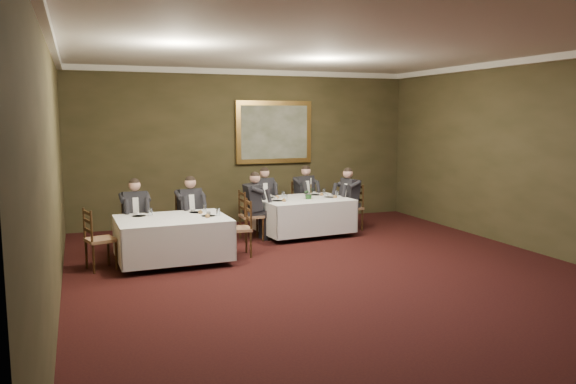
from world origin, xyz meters
TOP-DOWN VIEW (x-y plane):
  - ground at (0.00, 0.00)m, footprint 10.00×10.00m
  - ceiling at (0.00, 0.00)m, footprint 8.00×10.00m
  - back_wall at (0.00, 5.00)m, footprint 8.00×0.10m
  - left_wall at (-4.00, 0.00)m, footprint 0.10×10.00m
  - right_wall at (4.00, 0.00)m, footprint 0.10×10.00m
  - crown_molding at (0.00, 0.00)m, footprint 8.00×10.00m
  - table_main at (0.63, 3.13)m, footprint 1.95×1.55m
  - table_second at (-2.26, 1.85)m, footprint 1.87×1.45m
  - chair_main_backleft at (0.06, 4.03)m, footprint 0.44×0.42m
  - diner_main_backleft at (0.06, 4.02)m, footprint 0.42×0.48m
  - chair_main_backright at (1.04, 4.11)m, footprint 0.53×0.52m
  - diner_main_backright at (1.04, 4.10)m, footprint 0.51×0.56m
  - chair_main_endleft at (-0.53, 3.04)m, footprint 0.42×0.44m
  - diner_main_endleft at (-0.52, 3.04)m, footprint 0.48×0.42m
  - chair_main_endright at (1.79, 3.23)m, footprint 0.49×0.51m
  - diner_main_endright at (1.78, 3.23)m, footprint 0.54×0.48m
  - chair_sec_backleft at (-2.78, 2.78)m, footprint 0.46×0.44m
  - diner_sec_backleft at (-2.78, 2.77)m, footprint 0.44×0.50m
  - chair_sec_backright at (-1.79, 2.81)m, footprint 0.50×0.48m
  - diner_sec_backright at (-1.79, 2.79)m, footprint 0.47×0.54m
  - chair_sec_endright at (-1.09, 1.88)m, footprint 0.46×0.47m
  - chair_sec_endleft at (-3.42, 1.81)m, footprint 0.52×0.54m
  - centerpiece at (0.71, 3.03)m, footprint 0.24×0.21m
  - candlestick at (0.79, 3.10)m, footprint 0.06×0.06m
  - place_setting_table_main at (0.16, 3.50)m, footprint 0.33×0.31m
  - place_setting_table_second at (-2.71, 2.25)m, footprint 0.33×0.31m
  - painting at (0.63, 4.94)m, footprint 1.84×0.09m

SIDE VIEW (x-z plane):
  - ground at x=0.00m, z-range 0.00..0.00m
  - chair_main_backleft at x=0.06m, z-range -0.22..0.78m
  - chair_main_backright at x=1.04m, z-range -0.22..0.78m
  - chair_main_endleft at x=-0.53m, z-range -0.22..0.78m
  - chair_main_endright at x=1.79m, z-range -0.22..0.78m
  - chair_sec_backleft at x=-2.78m, z-range -0.22..0.78m
  - chair_sec_backright at x=-1.79m, z-range -0.22..0.78m
  - chair_sec_endright at x=-1.09m, z-range -0.22..0.78m
  - chair_sec_endleft at x=-3.42m, z-range -0.22..0.78m
  - table_main at x=0.63m, z-range 0.12..0.78m
  - table_second at x=-2.26m, z-range 0.12..0.78m
  - diner_main_backleft at x=0.06m, z-range -0.16..1.19m
  - diner_main_backright at x=1.04m, z-range -0.16..1.19m
  - diner_main_endleft at x=-0.52m, z-range -0.16..1.19m
  - diner_main_endright at x=1.78m, z-range -0.16..1.19m
  - diner_sec_backleft at x=-2.78m, z-range -0.16..1.19m
  - diner_sec_backright at x=-1.79m, z-range -0.16..1.19m
  - place_setting_table_main at x=0.16m, z-range 0.73..0.87m
  - place_setting_table_second at x=-2.71m, z-range 0.73..0.87m
  - centerpiece at x=0.71m, z-range 0.77..1.01m
  - candlestick at x=0.79m, z-range 0.71..1.15m
  - back_wall at x=0.00m, z-range 0.00..3.50m
  - left_wall at x=-4.00m, z-range 0.00..3.50m
  - right_wall at x=4.00m, z-range 0.00..3.50m
  - painting at x=0.63m, z-range 1.36..2.81m
  - crown_molding at x=0.00m, z-range 3.38..3.50m
  - ceiling at x=0.00m, z-range 3.45..3.55m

